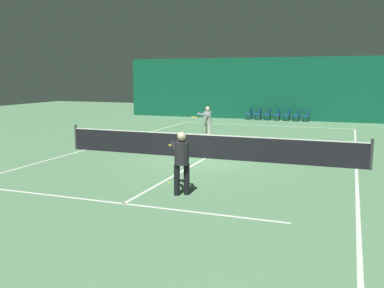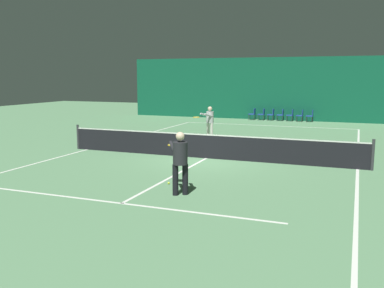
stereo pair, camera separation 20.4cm
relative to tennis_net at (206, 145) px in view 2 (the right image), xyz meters
name	(u,v)px [view 2 (the right image)]	position (x,y,z in m)	size (l,w,h in m)	color
ground_plane	(206,158)	(0.00, 0.00, -0.51)	(60.00, 60.00, 0.00)	#56845B
backdrop_curtain	(279,89)	(0.00, 15.73, 1.74)	(23.00, 0.12, 4.50)	#0F5138
court_line_baseline_far	(268,126)	(0.00, 11.90, -0.51)	(11.00, 0.10, 0.00)	silver
court_line_service_far	(247,137)	(0.00, 6.40, -0.51)	(8.25, 0.10, 0.00)	silver
court_line_service_near	(122,203)	(0.00, -6.40, -0.51)	(8.25, 0.10, 0.00)	silver
court_line_sideline_left	(87,150)	(-5.50, 0.00, -0.51)	(0.10, 23.80, 0.00)	silver
court_line_sideline_right	(358,169)	(5.50, 0.00, -0.51)	(0.10, 23.80, 0.00)	silver
court_line_centre	(206,158)	(0.00, 0.00, -0.51)	(0.10, 12.80, 0.00)	silver
tennis_net	(206,145)	(0.00, 0.00, 0.00)	(12.00, 0.10, 1.07)	black
player_near	(180,158)	(1.04, -5.10, 0.48)	(1.07, 1.33, 1.71)	black
player_far	(209,120)	(-1.65, 5.14, 0.44)	(0.89, 1.36, 1.63)	beige
courtside_chair_0	(253,113)	(-1.74, 15.18, -0.03)	(0.44, 0.44, 0.84)	#2D2D2D
courtside_chair_1	(262,113)	(-1.06, 15.18, -0.03)	(0.44, 0.44, 0.84)	#2D2D2D
courtside_chair_2	(272,114)	(-0.38, 15.18, -0.03)	(0.44, 0.44, 0.84)	#2D2D2D
courtside_chair_3	(281,114)	(0.30, 15.18, -0.03)	(0.44, 0.44, 0.84)	#2D2D2D
courtside_chair_4	(291,114)	(0.98, 15.18, -0.03)	(0.44, 0.44, 0.84)	#2D2D2D
courtside_chair_5	(301,115)	(1.66, 15.18, -0.03)	(0.44, 0.44, 0.84)	#2D2D2D
courtside_chair_6	(311,115)	(2.35, 15.18, -0.03)	(0.44, 0.44, 0.84)	#2D2D2D
tennis_ball	(169,183)	(0.30, -4.21, -0.48)	(0.07, 0.07, 0.07)	#D1DB33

